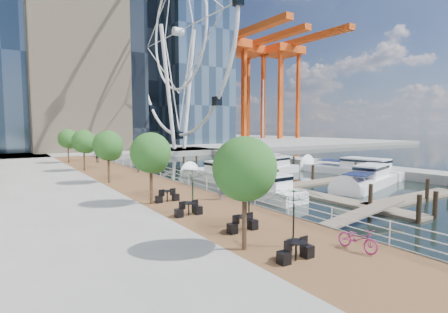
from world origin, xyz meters
TOP-DOWN VIEW (x-y plane):
  - ground at (0.00, 0.00)m, footprint 520.00×520.00m
  - boardwalk at (-9.00, 15.00)m, footprint 6.00×60.00m
  - seawall at (-6.00, 15.00)m, footprint 0.25×60.00m
  - land_far at (0.00, 102.00)m, footprint 200.00×114.00m
  - breakwater at (20.00, 20.00)m, footprint 4.00×60.00m
  - pier at (14.00, 52.00)m, footprint 14.00×12.00m
  - railing at (-6.10, 15.00)m, footprint 0.10×60.00m
  - floating_docks at (7.97, 9.98)m, footprint 16.00×34.00m
  - ferris_wheel at (14.00, 52.00)m, footprint 5.80×45.60m
  - port_cranes at (67.67, 95.67)m, footprint 40.00×52.00m
  - street_trees at (-11.40, 14.00)m, footprint 2.60×42.60m
  - cafe_tables at (-10.40, -2.00)m, footprint 2.50×13.70m
  - yacht_foreground at (10.65, 3.55)m, footprint 11.47×5.89m
  - bicycle at (-7.61, -8.57)m, footprint 0.68×1.80m
  - pedestrian_near at (-6.93, 2.66)m, footprint 0.65×0.65m
  - pedestrian_mid at (-6.85, 19.62)m, footprint 0.87×0.92m
  - pedestrian_far at (-8.03, 32.23)m, footprint 1.04×0.97m
  - moored_yachts at (8.84, 13.21)m, footprint 22.68×34.16m
  - cafe_seating at (-9.75, -3.07)m, footprint 4.16×10.71m

SIDE VIEW (x-z plane):
  - ground at x=0.00m, z-range 0.00..0.00m
  - yacht_foreground at x=10.65m, z-range -1.07..1.07m
  - moored_yachts at x=8.84m, z-range -5.75..5.75m
  - floating_docks at x=7.97m, z-range -0.81..1.79m
  - boardwalk at x=-9.00m, z-range 0.00..1.00m
  - seawall at x=-6.00m, z-range 0.00..1.00m
  - land_far at x=0.00m, z-range 0.00..1.00m
  - breakwater at x=20.00m, z-range 0.00..1.00m
  - pier at x=14.00m, z-range 0.00..1.00m
  - cafe_tables at x=-10.40m, z-range 1.00..1.74m
  - bicycle at x=-7.61m, z-range 1.00..1.94m
  - railing at x=-6.10m, z-range 1.00..2.05m
  - pedestrian_mid at x=-6.85m, z-range 1.00..2.51m
  - pedestrian_near at x=-6.93m, z-range 1.00..2.52m
  - pedestrian_far at x=-8.03m, z-range 1.00..2.72m
  - cafe_seating at x=-9.75m, z-range 0.93..3.54m
  - street_trees at x=-11.40m, z-range 1.99..6.59m
  - port_cranes at x=67.67m, z-range 1.00..39.00m
  - ferris_wheel at x=14.00m, z-range 2.02..49.82m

